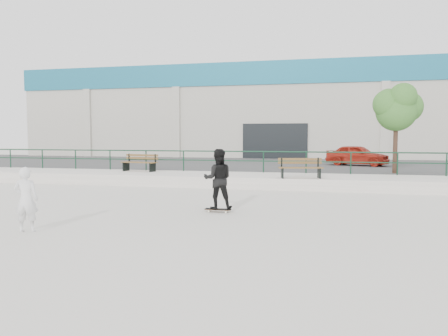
% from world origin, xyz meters
% --- Properties ---
extents(ground, '(120.00, 120.00, 0.00)m').
position_xyz_m(ground, '(0.00, 0.00, 0.00)').
color(ground, beige).
rests_on(ground, ground).
extents(ledge, '(30.00, 3.00, 0.50)m').
position_xyz_m(ledge, '(0.00, 9.50, 0.25)').
color(ledge, beige).
rests_on(ledge, ground).
extents(parking_strip, '(60.00, 14.00, 0.50)m').
position_xyz_m(parking_strip, '(0.00, 18.00, 0.25)').
color(parking_strip, '#3C3C3C').
rests_on(parking_strip, ground).
extents(railing, '(28.00, 0.06, 1.03)m').
position_xyz_m(railing, '(-0.00, 10.80, 1.24)').
color(railing, '#153A26').
rests_on(railing, ledge).
extents(commercial_building, '(44.20, 16.33, 8.00)m').
position_xyz_m(commercial_building, '(-0.00, 31.99, 4.58)').
color(commercial_building, beige).
rests_on(commercial_building, ground).
extents(bench_left, '(1.92, 0.84, 0.86)m').
position_xyz_m(bench_left, '(-5.06, 10.18, 0.92)').
color(bench_left, brown).
rests_on(bench_left, ledge).
extents(bench_right, '(1.89, 0.89, 0.84)m').
position_xyz_m(bench_right, '(2.88, 8.46, 0.92)').
color(bench_right, brown).
rests_on(bench_right, ledge).
extents(tree, '(2.32, 2.07, 4.13)m').
position_xyz_m(tree, '(7.06, 11.84, 3.60)').
color(tree, '#4D3126').
rests_on(tree, parking_strip).
extents(red_car, '(3.88, 2.64, 1.23)m').
position_xyz_m(red_car, '(5.69, 16.99, 1.11)').
color(red_car, '#A42114').
rests_on(red_car, parking_strip).
extents(skateboard, '(0.78, 0.22, 0.09)m').
position_xyz_m(skateboard, '(0.82, 2.59, 0.07)').
color(skateboard, black).
rests_on(skateboard, ground).
extents(standing_skater, '(1.00, 0.86, 1.77)m').
position_xyz_m(standing_skater, '(0.82, 2.59, 0.98)').
color(standing_skater, black).
rests_on(standing_skater, skateboard).
extents(seated_skater, '(0.63, 0.50, 1.53)m').
position_xyz_m(seated_skater, '(-2.88, -1.04, 0.77)').
color(seated_skater, white).
rests_on(seated_skater, ground).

